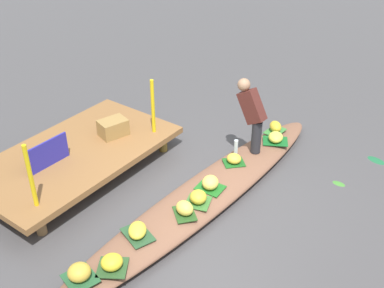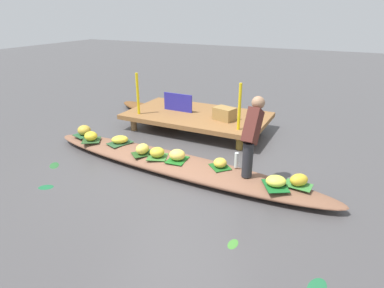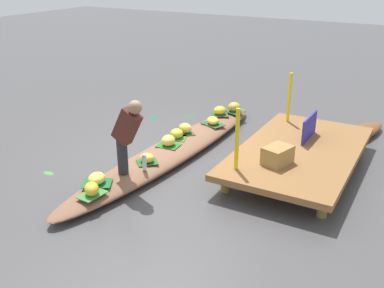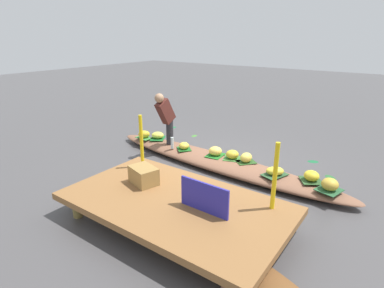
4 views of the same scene
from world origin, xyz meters
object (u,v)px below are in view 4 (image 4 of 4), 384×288
(banana_bunch_2, at_px, (275,171))
(produce_crate, at_px, (144,175))
(banana_bunch_3, at_px, (184,146))
(market_banner, at_px, (204,197))
(banana_bunch_1, at_px, (232,154))
(vendor_person, at_px, (166,115))
(banana_bunch_6, at_px, (215,151))
(banana_bunch_7, at_px, (330,184))
(water_bottle, at_px, (172,143))
(banana_bunch_4, at_px, (246,158))
(banana_bunch_0, at_px, (158,135))
(vendor_boat, at_px, (216,162))
(banana_bunch_8, at_px, (312,176))
(banana_bunch_5, at_px, (144,134))

(banana_bunch_2, bearing_deg, produce_crate, 51.55)
(banana_bunch_2, distance_m, banana_bunch_3, 2.11)
(banana_bunch_2, relative_size, market_banner, 0.43)
(banana_bunch_1, relative_size, vendor_person, 0.21)
(banana_bunch_6, height_order, banana_bunch_7, banana_bunch_7)
(produce_crate, bearing_deg, water_bottle, -63.42)
(banana_bunch_4, bearing_deg, banana_bunch_1, -0.53)
(banana_bunch_0, height_order, banana_bunch_1, banana_bunch_1)
(vendor_boat, xyz_separation_m, banana_bunch_3, (0.81, 0.03, 0.19))
(vendor_person, bearing_deg, banana_bunch_4, -176.09)
(banana_bunch_3, bearing_deg, banana_bunch_6, -174.62)
(banana_bunch_1, xyz_separation_m, banana_bunch_8, (-1.58, 0.10, 0.00))
(banana_bunch_4, relative_size, water_bottle, 1.02)
(banana_bunch_0, xyz_separation_m, banana_bunch_6, (-1.71, 0.15, 0.01))
(banana_bunch_4, bearing_deg, water_bottle, 8.03)
(banana_bunch_2, relative_size, banana_bunch_7, 1.18)
(banana_bunch_5, distance_m, banana_bunch_7, 4.29)
(water_bottle, bearing_deg, banana_bunch_5, -9.59)
(banana_bunch_0, xyz_separation_m, banana_bunch_1, (-2.08, 0.10, 0.01))
(banana_bunch_7, relative_size, produce_crate, 0.61)
(vendor_boat, bearing_deg, banana_bunch_7, 178.92)
(banana_bunch_8, bearing_deg, market_banner, 68.79)
(banana_bunch_4, bearing_deg, banana_bunch_3, 4.81)
(banana_bunch_2, bearing_deg, vendor_boat, -6.08)
(banana_bunch_2, height_order, banana_bunch_4, banana_bunch_4)
(banana_bunch_0, distance_m, banana_bunch_5, 0.34)
(banana_bunch_5, bearing_deg, banana_bunch_1, -178.41)
(banana_bunch_0, bearing_deg, market_banner, 141.35)
(banana_bunch_5, bearing_deg, market_banner, 146.06)
(market_banner, bearing_deg, water_bottle, -41.37)
(banana_bunch_5, xyz_separation_m, banana_bunch_7, (-4.29, 0.21, 0.01))
(market_banner, bearing_deg, banana_bunch_7, -119.97)
(banana_bunch_3, relative_size, water_bottle, 0.90)
(banana_bunch_2, height_order, water_bottle, water_bottle)
(banana_bunch_3, distance_m, produce_crate, 2.05)
(banana_bunch_5, distance_m, produce_crate, 2.77)
(banana_bunch_0, bearing_deg, banana_bunch_3, 167.11)
(water_bottle, bearing_deg, banana_bunch_1, -170.08)
(vendor_boat, bearing_deg, produce_crate, 89.35)
(vendor_person, distance_m, produce_crate, 2.27)
(vendor_boat, distance_m, banana_bunch_1, 0.38)
(vendor_boat, relative_size, banana_bunch_3, 24.32)
(banana_bunch_2, relative_size, banana_bunch_6, 1.15)
(banana_bunch_0, bearing_deg, water_bottle, 155.16)
(banana_bunch_8, height_order, market_banner, market_banner)
(vendor_boat, bearing_deg, market_banner, 120.91)
(banana_bunch_3, distance_m, banana_bunch_8, 2.70)
(banana_bunch_0, distance_m, banana_bunch_2, 3.08)
(produce_crate, bearing_deg, banana_bunch_2, -128.45)
(banana_bunch_4, relative_size, banana_bunch_7, 0.97)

